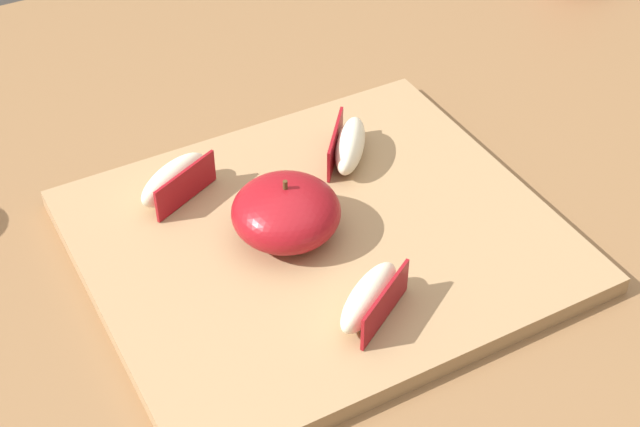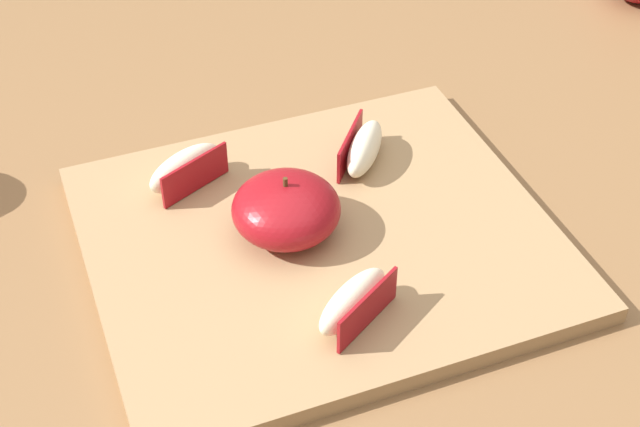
{
  "view_description": "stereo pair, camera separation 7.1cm",
  "coord_description": "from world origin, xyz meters",
  "px_view_note": "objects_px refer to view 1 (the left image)",
  "views": [
    {
      "loc": [
        -0.27,
        -0.52,
        1.28
      ],
      "look_at": [
        -0.02,
        -0.06,
        0.81
      ],
      "focal_mm": 52.11,
      "sensor_mm": 36.0,
      "label": 1
    },
    {
      "loc": [
        -0.21,
        -0.55,
        1.28
      ],
      "look_at": [
        -0.02,
        -0.06,
        0.81
      ],
      "focal_mm": 52.11,
      "sensor_mm": 36.0,
      "label": 2
    }
  ],
  "objects_px": {
    "cutting_board": "(320,240)",
    "apple_wedge_front": "(175,180)",
    "apple_half_skin_up": "(286,212)",
    "apple_wedge_middle": "(349,145)",
    "apple_wedge_back": "(370,298)"
  },
  "relations": [
    {
      "from": "cutting_board",
      "to": "apple_wedge_middle",
      "type": "height_order",
      "value": "apple_wedge_middle"
    },
    {
      "from": "cutting_board",
      "to": "apple_wedge_back",
      "type": "xyz_separation_m",
      "value": [
        -0.01,
        -0.09,
        0.02
      ]
    },
    {
      "from": "apple_half_skin_up",
      "to": "apple_wedge_back",
      "type": "bearing_deg",
      "value": -82.37
    },
    {
      "from": "apple_half_skin_up",
      "to": "apple_wedge_middle",
      "type": "bearing_deg",
      "value": 33.27
    },
    {
      "from": "apple_half_skin_up",
      "to": "apple_wedge_front",
      "type": "bearing_deg",
      "value": 123.73
    },
    {
      "from": "apple_wedge_front",
      "to": "apple_wedge_middle",
      "type": "height_order",
      "value": "same"
    },
    {
      "from": "apple_half_skin_up",
      "to": "apple_wedge_front",
      "type": "distance_m",
      "value": 0.1
    },
    {
      "from": "cutting_board",
      "to": "apple_half_skin_up",
      "type": "relative_size",
      "value": 4.21
    },
    {
      "from": "apple_wedge_front",
      "to": "apple_wedge_back",
      "type": "distance_m",
      "value": 0.2
    },
    {
      "from": "cutting_board",
      "to": "apple_wedge_front",
      "type": "bearing_deg",
      "value": 129.9
    },
    {
      "from": "apple_wedge_front",
      "to": "apple_wedge_middle",
      "type": "bearing_deg",
      "value": -10.34
    },
    {
      "from": "apple_half_skin_up",
      "to": "apple_wedge_back",
      "type": "distance_m",
      "value": 0.1
    },
    {
      "from": "apple_half_skin_up",
      "to": "apple_wedge_front",
      "type": "xyz_separation_m",
      "value": [
        -0.06,
        0.09,
        -0.01
      ]
    },
    {
      "from": "apple_wedge_front",
      "to": "apple_wedge_middle",
      "type": "relative_size",
      "value": 1.06
    },
    {
      "from": "apple_half_skin_up",
      "to": "apple_wedge_back",
      "type": "relative_size",
      "value": 1.15
    }
  ]
}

